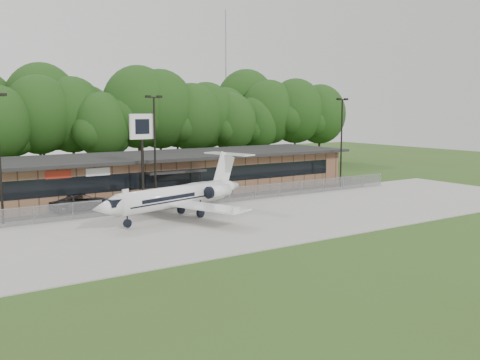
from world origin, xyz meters
TOP-DOWN VIEW (x-y plane):
  - ground at (0.00, 0.00)m, footprint 160.00×160.00m
  - apron at (0.00, 8.00)m, footprint 64.00×18.00m
  - parking_lot at (0.00, 19.50)m, footprint 50.00×9.00m
  - terminal at (-0.00, 23.94)m, footprint 41.00×11.65m
  - fence at (0.00, 15.00)m, footprint 46.00×0.04m
  - treeline at (0.00, 42.00)m, footprint 72.00×12.00m
  - radio_mast at (22.00, 48.00)m, footprint 0.20×0.20m
  - light_pole_mid at (-5.00, 16.50)m, footprint 1.55×0.30m
  - light_pole_right at (18.00, 16.50)m, footprint 1.55×0.30m
  - business_jet at (-5.49, 10.99)m, footprint 15.38×13.82m
  - suv at (-11.07, 19.09)m, footprint 5.84×2.95m
  - pole_sign at (-6.09, 16.79)m, footprint 2.25×0.30m

SIDE VIEW (x-z plane):
  - ground at x=0.00m, z-range 0.00..0.00m
  - parking_lot at x=0.00m, z-range 0.00..0.06m
  - apron at x=0.00m, z-range 0.00..0.08m
  - fence at x=0.00m, z-range 0.02..1.54m
  - suv at x=-11.07m, z-range 0.00..1.58m
  - business_jet at x=-5.49m, z-range -0.74..4.47m
  - terminal at x=0.00m, z-range 0.03..4.33m
  - light_pole_mid at x=-5.00m, z-range 0.86..11.09m
  - light_pole_right at x=18.00m, z-range 0.86..11.09m
  - pole_sign at x=-6.09m, z-range 2.28..10.87m
  - treeline at x=0.00m, z-range 0.00..15.00m
  - radio_mast at x=22.00m, z-range 0.00..25.00m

